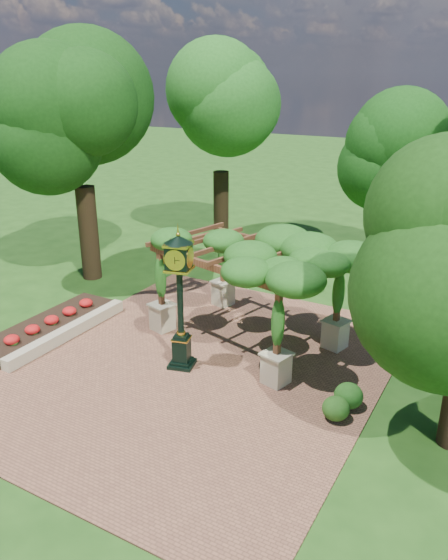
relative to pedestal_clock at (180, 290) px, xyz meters
The scene contains 13 objects.
ground 2.56m from the pedestal_clock, 61.43° to the right, with size 120.00×120.00×0.00m, color #1E4714.
brick_plaza 2.43m from the pedestal_clock, 28.27° to the left, with size 10.00×12.00×0.04m, color brown.
border_wall 4.73m from the pedestal_clock, behind, with size 0.35×5.00×0.40m, color #C6B793.
flower_bed 5.55m from the pedestal_clock, behind, with size 1.50×5.00×0.36m, color red.
pedestal_clock is the anchor object (origin of this frame).
pergola 2.65m from the pedestal_clock, 72.32° to the left, with size 6.24×4.74×3.49m.
sundial 7.59m from the pedestal_clock, 81.79° to the left, with size 0.67×0.67×1.07m.
shrub_front 5.15m from the pedestal_clock, ahead, with size 0.67×0.67×0.60m, color #275919.
shrub_mid 5.24m from the pedestal_clock, ahead, with size 0.73×0.73×0.66m, color #235919.
shrub_back 7.60m from the pedestal_clock, 53.43° to the left, with size 0.77×0.77×0.69m, color #31611C.
tree_west_near 9.55m from the pedestal_clock, 149.47° to the left, with size 4.90×4.90×9.82m.
tree_west_far 13.43m from the pedestal_clock, 114.71° to the left, with size 4.53×4.53×8.90m.
tree_north 12.90m from the pedestal_clock, 76.34° to the left, with size 3.71×3.71×7.54m.
Camera 1 is at (7.46, -10.71, 8.01)m, focal length 35.00 mm.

